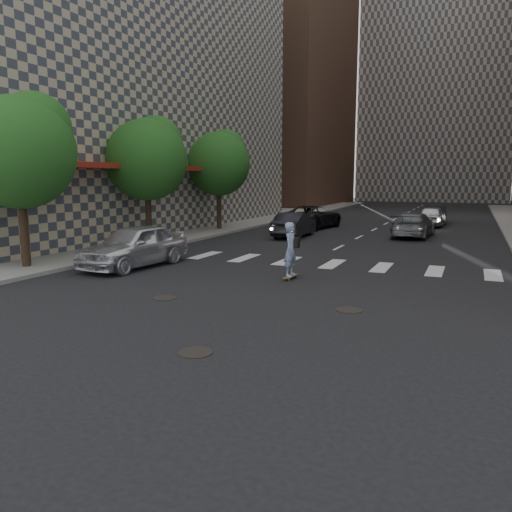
% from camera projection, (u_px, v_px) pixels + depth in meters
% --- Properties ---
extents(ground, '(160.00, 160.00, 0.00)m').
position_uv_depth(ground, '(204.00, 316.00, 12.81)').
color(ground, black).
rests_on(ground, ground).
extents(sidewalk_left, '(13.00, 80.00, 0.15)m').
position_uv_depth(sidewalk_left, '(165.00, 226.00, 36.63)').
color(sidewalk_left, gray).
rests_on(sidewalk_left, ground).
extents(building_left, '(16.40, 33.00, 25.00)m').
position_uv_depth(building_left, '(100.00, 49.00, 34.92)').
color(building_left, tan).
rests_on(building_left, ground).
extents(tower_left, '(18.00, 24.00, 40.00)m').
position_uv_depth(tower_left, '(272.00, 55.00, 67.47)').
color(tower_left, brown).
rests_on(tower_left, ground).
extents(tower_center, '(22.00, 20.00, 48.00)m').
position_uv_depth(tower_center, '(441.00, 49.00, 79.84)').
color(tower_center, '#ADA08E').
rests_on(tower_center, ground).
extents(tree_a, '(4.20, 4.20, 6.60)m').
position_uv_depth(tree_a, '(22.00, 147.00, 18.65)').
color(tree_a, '#382619').
rests_on(tree_a, sidewalk_left).
extents(tree_b, '(4.20, 4.20, 6.60)m').
position_uv_depth(tree_b, '(149.00, 156.00, 25.91)').
color(tree_b, '#382619').
rests_on(tree_b, sidewalk_left).
extents(tree_c, '(4.20, 4.20, 6.60)m').
position_uv_depth(tree_c, '(220.00, 161.00, 33.16)').
color(tree_c, '#382619').
rests_on(tree_c, sidewalk_left).
extents(manhole_a, '(0.70, 0.70, 0.02)m').
position_uv_depth(manhole_a, '(195.00, 352.00, 10.07)').
color(manhole_a, black).
rests_on(manhole_a, ground).
extents(manhole_b, '(0.70, 0.70, 0.02)m').
position_uv_depth(manhole_b, '(165.00, 298.00, 14.68)').
color(manhole_b, black).
rests_on(manhole_b, ground).
extents(manhole_c, '(0.70, 0.70, 0.02)m').
position_uv_depth(manhole_c, '(349.00, 310.00, 13.32)').
color(manhole_c, black).
rests_on(manhole_c, ground).
extents(skateboarder, '(0.51, 1.02, 2.00)m').
position_uv_depth(skateboarder, '(291.00, 249.00, 17.37)').
color(skateboarder, brown).
rests_on(skateboarder, ground).
extents(silver_sedan, '(2.42, 5.15, 1.71)m').
position_uv_depth(silver_sedan, '(135.00, 246.00, 19.80)').
color(silver_sedan, silver).
rests_on(silver_sedan, ground).
extents(traffic_car_a, '(1.77, 4.56, 1.48)m').
position_uv_depth(traffic_car_a, '(294.00, 225.00, 30.00)').
color(traffic_car_a, black).
rests_on(traffic_car_a, ground).
extents(traffic_car_b, '(2.38, 5.24, 1.49)m').
position_uv_depth(traffic_car_b, '(413.00, 225.00, 30.02)').
color(traffic_car_b, slate).
rests_on(traffic_car_b, ground).
extents(traffic_car_c, '(3.43, 6.07, 1.60)m').
position_uv_depth(traffic_car_c, '(312.00, 217.00, 35.46)').
color(traffic_car_c, black).
rests_on(traffic_car_c, ground).
extents(traffic_car_d, '(1.93, 4.47, 1.50)m').
position_uv_depth(traffic_car_d, '(432.00, 216.00, 36.71)').
color(traffic_car_d, silver).
rests_on(traffic_car_d, ground).
extents(traffic_car_e, '(1.80, 4.43, 1.43)m').
position_uv_depth(traffic_car_e, '(436.00, 214.00, 39.77)').
color(traffic_car_e, black).
rests_on(traffic_car_e, ground).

